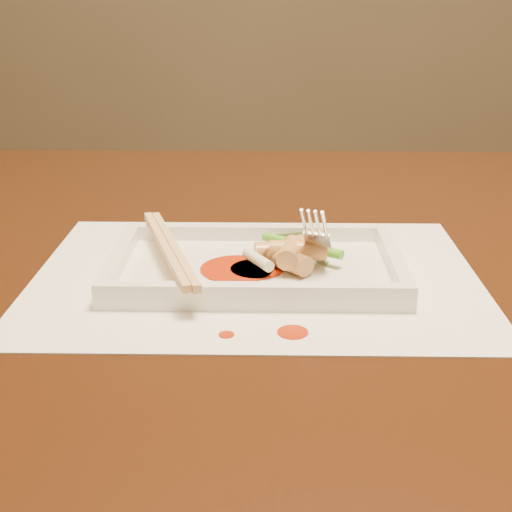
{
  "coord_description": "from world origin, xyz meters",
  "views": [
    {
      "loc": [
        -0.08,
        -0.67,
        1.0
      ],
      "look_at": [
        -0.09,
        -0.07,
        0.77
      ],
      "focal_mm": 50.0,
      "sensor_mm": 36.0,
      "label": 1
    }
  ],
  "objects_px": {
    "fork": "(335,182)",
    "placemat": "(256,275)",
    "table": "(344,340)",
    "plate_base": "(256,270)",
    "chopstick_a": "(165,248)"
  },
  "relations": [
    {
      "from": "table",
      "to": "plate_base",
      "type": "height_order",
      "value": "plate_base"
    },
    {
      "from": "placemat",
      "to": "fork",
      "type": "height_order",
      "value": "fork"
    },
    {
      "from": "plate_base",
      "to": "chopstick_a",
      "type": "relative_size",
      "value": 1.32
    },
    {
      "from": "chopstick_a",
      "to": "fork",
      "type": "distance_m",
      "value": 0.16
    },
    {
      "from": "chopstick_a",
      "to": "fork",
      "type": "height_order",
      "value": "fork"
    },
    {
      "from": "chopstick_a",
      "to": "plate_base",
      "type": "bearing_deg",
      "value": 0.0
    },
    {
      "from": "fork",
      "to": "placemat",
      "type": "bearing_deg",
      "value": -165.58
    },
    {
      "from": "placemat",
      "to": "chopstick_a",
      "type": "height_order",
      "value": "chopstick_a"
    },
    {
      "from": "table",
      "to": "chopstick_a",
      "type": "relative_size",
      "value": 7.12
    },
    {
      "from": "placemat",
      "to": "fork",
      "type": "bearing_deg",
      "value": 14.42
    },
    {
      "from": "plate_base",
      "to": "placemat",
      "type": "bearing_deg",
      "value": 90.0
    },
    {
      "from": "plate_base",
      "to": "chopstick_a",
      "type": "bearing_deg",
      "value": 180.0
    },
    {
      "from": "table",
      "to": "plate_base",
      "type": "bearing_deg",
      "value": -142.67
    },
    {
      "from": "table",
      "to": "placemat",
      "type": "xyz_separation_m",
      "value": [
        -0.09,
        -0.07,
        0.1
      ]
    },
    {
      "from": "chopstick_a",
      "to": "fork",
      "type": "bearing_deg",
      "value": 6.75
    }
  ]
}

